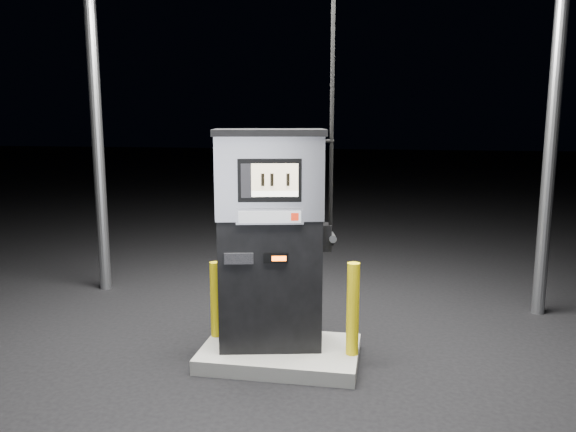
# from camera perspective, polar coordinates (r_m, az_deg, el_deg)

# --- Properties ---
(ground) EXTENTS (80.00, 80.00, 0.00)m
(ground) POSITION_cam_1_polar(r_m,az_deg,el_deg) (6.00, -0.79, -14.46)
(ground) COLOR black
(ground) RESTS_ON ground
(pump_island) EXTENTS (1.60, 1.00, 0.15)m
(pump_island) POSITION_cam_1_polar(r_m,az_deg,el_deg) (5.97, -0.79, -13.80)
(pump_island) COLOR slate
(pump_island) RESTS_ON ground
(fuel_dispenser) EXTENTS (1.28, 0.87, 4.60)m
(fuel_dispenser) POSITION_cam_1_polar(r_m,az_deg,el_deg) (5.70, -1.80, -2.11)
(fuel_dispenser) COLOR black
(fuel_dispenser) RESTS_ON pump_island
(bollard_left) EXTENTS (0.13, 0.13, 0.82)m
(bollard_left) POSITION_cam_1_polar(r_m,az_deg,el_deg) (6.13, -7.38, -8.40)
(bollard_left) COLOR yellow
(bollard_left) RESTS_ON pump_island
(bollard_right) EXTENTS (0.17, 0.17, 0.94)m
(bollard_right) POSITION_cam_1_polar(r_m,az_deg,el_deg) (5.64, 6.60, -9.38)
(bollard_right) COLOR yellow
(bollard_right) RESTS_ON pump_island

